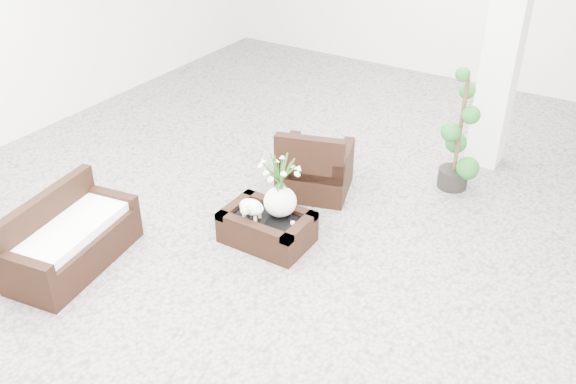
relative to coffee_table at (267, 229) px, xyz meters
The scene contains 9 objects.
ground 0.32m from the coffee_table, 44.00° to the left, with size 11.00×11.00×0.00m, color gray.
column 3.67m from the coffee_table, 64.94° to the left, with size 0.40×0.40×3.50m, color white.
coffee_table is the anchor object (origin of this frame).
sheep_figurine 0.30m from the coffee_table, 140.19° to the right, with size 0.28×0.23×0.21m, color white.
planter_narcissus 0.57m from the coffee_table, 45.00° to the left, with size 0.44×0.44×0.80m, color white, non-canonical shape.
tealight 0.35m from the coffee_table, ahead, with size 0.04×0.04×0.03m, color white.
armchair 1.21m from the coffee_table, 94.66° to the left, with size 0.79×0.76×0.85m, color black.
loveseat 1.95m from the coffee_table, 136.64° to the right, with size 1.37×0.66×0.73m, color black.
topiary 2.55m from the coffee_table, 59.12° to the left, with size 0.39×0.39×1.48m, color #194F1B, non-canonical shape.
Camera 1 is at (2.80, -4.60, 3.83)m, focal length 38.58 mm.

